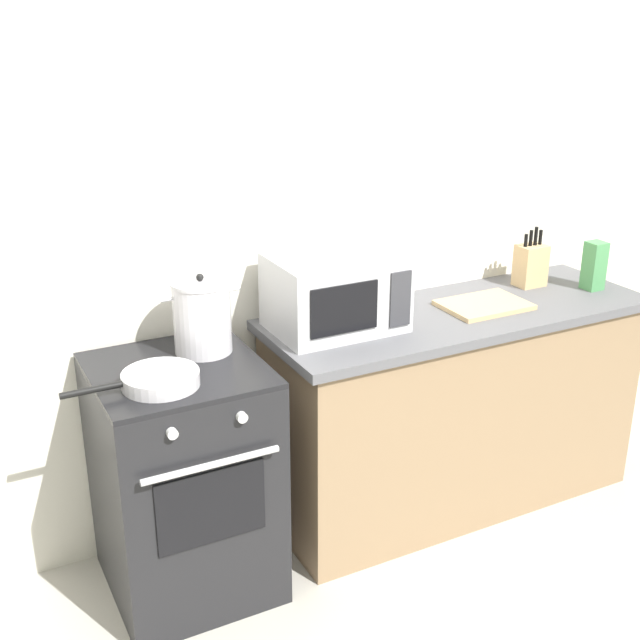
% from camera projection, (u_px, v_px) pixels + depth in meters
% --- Properties ---
extents(back_wall, '(4.40, 0.10, 2.50)m').
position_uv_depth(back_wall, '(296.00, 232.00, 3.33)').
color(back_wall, silver).
rests_on(back_wall, ground_plane).
extents(lower_cabinet_right, '(1.64, 0.56, 0.88)m').
position_uv_depth(lower_cabinet_right, '(453.00, 411.00, 3.58)').
color(lower_cabinet_right, '#8C7051').
rests_on(lower_cabinet_right, ground_plane).
extents(countertop_right, '(1.70, 0.60, 0.04)m').
position_uv_depth(countertop_right, '(460.00, 314.00, 3.42)').
color(countertop_right, '#59595E').
rests_on(countertop_right, lower_cabinet_right).
extents(stove, '(0.60, 0.64, 0.92)m').
position_uv_depth(stove, '(184.00, 479.00, 3.02)').
color(stove, black).
rests_on(stove, ground_plane).
extents(stock_pot, '(0.30, 0.22, 0.30)m').
position_uv_depth(stock_pot, '(202.00, 316.00, 2.95)').
color(stock_pot, silver).
rests_on(stock_pot, stove).
extents(frying_pan, '(0.46, 0.26, 0.05)m').
position_uv_depth(frying_pan, '(159.00, 379.00, 2.71)').
color(frying_pan, silver).
rests_on(frying_pan, stove).
extents(microwave, '(0.50, 0.37, 0.30)m').
position_uv_depth(microwave, '(335.00, 292.00, 3.16)').
color(microwave, silver).
rests_on(microwave, countertop_right).
extents(cutting_board, '(0.36, 0.26, 0.02)m').
position_uv_depth(cutting_board, '(484.00, 305.00, 3.44)').
color(cutting_board, tan).
rests_on(cutting_board, countertop_right).
extents(knife_block, '(0.13, 0.10, 0.27)m').
position_uv_depth(knife_block, '(531.00, 265.00, 3.68)').
color(knife_block, tan).
rests_on(knife_block, countertop_right).
extents(pasta_box, '(0.08, 0.08, 0.22)m').
position_uv_depth(pasta_box, '(594.00, 266.00, 3.63)').
color(pasta_box, '#4C9356').
rests_on(pasta_box, countertop_right).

